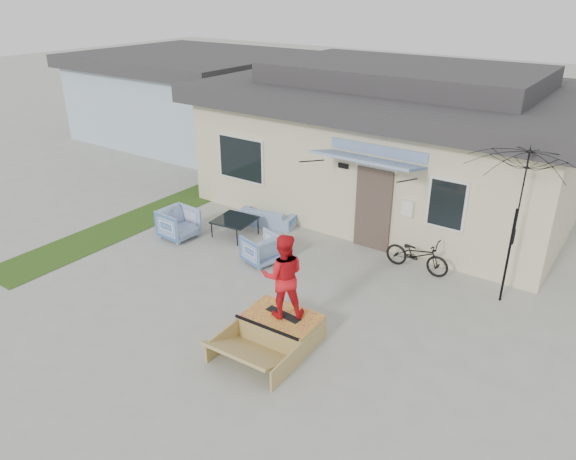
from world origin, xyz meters
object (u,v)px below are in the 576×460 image
Objects in this scene: skateboard at (283,314)px; skater at (283,275)px; armchair_right at (261,247)px; skate_ramp at (282,326)px; patio_umbrella at (514,225)px; loveseat at (266,214)px; bicycle at (418,251)px; coffee_table at (235,227)px; armchair_left at (179,222)px.

skater is at bearing 95.36° from skateboard.
armchair_right reaches higher than skate_ramp.
skate_ramp is at bearing -129.15° from patio_umbrella.
skate_ramp is 1.13× the size of skater.
loveseat is 4.47m from bicycle.
loveseat reaches higher than coffee_table.
armchair_left is at bearing 109.37° from bicycle.
skater is (2.17, -2.13, 0.93)m from armchair_right.
skate_ramp is (3.66, -2.96, -0.01)m from coffee_table.
armchair_right reaches higher than coffee_table.
patio_umbrella is 4.92m from skateboard.
bicycle is 0.94× the size of skater.
skater is (3.66, -2.91, 1.09)m from coffee_table.
patio_umbrella is at bearing 122.11° from armchair_right.
bicycle is 4.07m from skate_ramp.
bicycle is (3.21, 1.75, 0.10)m from armchair_right.
loveseat is 5.36m from skater.
patio_umbrella is at bearing -94.81° from bicycle.
loveseat is at bearing -86.16° from skater.
skateboard is (2.17, -2.13, 0.09)m from armchair_right.
armchair_left is 1.12× the size of armchair_right.
armchair_left is (-1.36, -2.01, 0.12)m from loveseat.
skater reaches higher than coffee_table.
bicycle is at bearing 173.93° from patio_umbrella.
loveseat is at bearing 89.95° from bicycle.
patio_umbrella reaches higher than armchair_left.
armchair_left reaches higher than loveseat.
skateboard is (4.79, -1.98, 0.04)m from armchair_left.
loveseat is 2.42m from armchair_left.
armchair_left is 0.91× the size of coffee_table.
skater is at bearing -109.69° from armchair_left.
armchair_left is 0.57× the size of bicycle.
skate_ramp is at bearing 60.57° from armchair_right.
bicycle is 0.84× the size of skate_ramp.
armchair_left is 2.62m from armchair_right.
bicycle reaches higher than coffee_table.
skater reaches higher than armchair_left.
bicycle is 2.06× the size of skateboard.
armchair_right is at bearing -83.93° from armchair_left.
skate_ramp is (4.79, -2.02, -0.21)m from armchair_left.
armchair_right is 0.43× the size of skate_ramp.
coffee_table is at bearing -47.84° from armchair_left.
armchair_right is 0.28× the size of patio_umbrella.
bicycle is (4.69, 0.97, 0.25)m from coffee_table.
patio_umbrella reaches higher than skateboard.
armchair_right is at bearing -163.49° from patio_umbrella.
loveseat is 1.85× the size of armchair_left.
skater is (0.00, 0.00, 0.84)m from skateboard.
loveseat is at bearing -31.28° from armchair_left.
coffee_table is at bearing 102.98° from bicycle.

